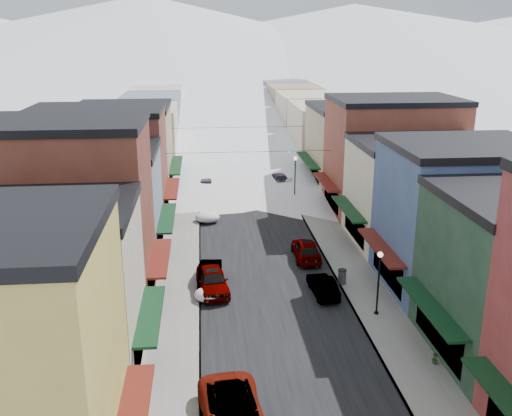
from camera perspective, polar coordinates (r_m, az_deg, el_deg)
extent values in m
cube|color=black|center=(77.31, -1.91, 4.12)|extent=(10.00, 160.00, 0.01)
cube|color=gray|center=(77.19, -6.81, 4.04)|extent=(3.20, 160.00, 0.15)
cube|color=gray|center=(77.96, 2.95, 4.28)|extent=(3.20, 160.00, 0.15)
cube|color=slate|center=(77.16, -5.66, 4.08)|extent=(0.10, 160.00, 0.15)
cube|color=slate|center=(77.76, 1.82, 4.26)|extent=(0.10, 160.00, 0.15)
cube|color=beige|center=(31.79, -20.88, -8.31)|extent=(10.00, 8.00, 9.00)
cube|color=black|center=(30.14, -21.84, -0.12)|extent=(10.20, 8.20, 0.50)
cube|color=#0E3217|center=(31.33, -10.54, -10.45)|extent=(1.20, 6.80, 0.15)
cube|color=maroon|center=(38.58, -18.86, -1.20)|extent=(11.00, 8.00, 12.00)
cube|color=black|center=(37.18, -19.79, 7.98)|extent=(11.20, 8.20, 0.50)
cube|color=#601A10|center=(38.57, -9.58, -4.92)|extent=(1.20, 6.80, 0.15)
cube|color=gray|center=(46.92, -15.80, 0.07)|extent=(10.00, 9.00, 8.50)
cube|color=black|center=(45.84, -16.25, 5.45)|extent=(10.20, 9.20, 0.50)
cube|color=#0E3217|center=(46.53, -8.90, -0.97)|extent=(1.20, 7.65, 0.15)
cube|color=maroon|center=(55.40, -15.33, 3.78)|extent=(12.00, 9.00, 10.50)
cube|color=black|center=(54.44, -15.80, 9.41)|extent=(12.20, 9.20, 0.50)
cube|color=#601A10|center=(55.14, -8.40, 1.95)|extent=(1.20, 7.65, 0.15)
cube|color=#9A8865|center=(65.01, -13.01, 5.44)|extent=(10.00, 11.00, 9.50)
cube|color=black|center=(64.21, -13.31, 9.81)|extent=(10.20, 11.20, 0.50)
cube|color=#0E3217|center=(64.83, -8.00, 4.28)|extent=(1.20, 9.35, 0.15)
cube|color=#0E3217|center=(33.05, 17.01, -9.40)|extent=(1.20, 7.65, 0.15)
cube|color=#37517E|center=(42.20, 19.76, -1.16)|extent=(10.00, 9.00, 10.00)
cube|color=black|center=(40.94, 20.50, 5.83)|extent=(10.20, 9.20, 0.50)
cube|color=#601A10|center=(40.77, 12.34, -3.84)|extent=(1.20, 7.65, 0.15)
cube|color=beige|center=(50.50, 16.00, 1.26)|extent=(11.00, 9.00, 8.50)
cube|color=black|center=(49.49, 16.43, 6.27)|extent=(11.20, 9.20, 0.50)
cube|color=#0E3217|center=(48.92, 9.22, -0.08)|extent=(1.20, 7.65, 0.15)
cube|color=brown|center=(58.57, 13.43, 4.88)|extent=(12.00, 9.00, 11.00)
cube|color=black|center=(57.65, 13.84, 10.47)|extent=(12.20, 9.20, 0.50)
cube|color=#601A10|center=(57.33, 7.01, 2.60)|extent=(1.20, 7.65, 0.15)
cube|color=#9C8D66|center=(67.83, 9.91, 5.89)|extent=(10.00, 11.00, 9.00)
cube|color=black|center=(67.07, 10.12, 9.87)|extent=(10.20, 11.20, 0.50)
cube|color=#0E3217|center=(66.85, 5.20, 4.77)|extent=(1.20, 9.35, 0.15)
cube|color=gray|center=(78.73, -11.22, 7.01)|extent=(9.00, 13.00, 8.00)
cube|color=gray|center=(80.17, 7.00, 7.40)|extent=(9.00, 13.00, 8.00)
cube|color=gray|center=(92.49, -10.41, 8.56)|extent=(9.00, 13.00, 8.00)
cube|color=gray|center=(93.72, 5.18, 8.88)|extent=(9.00, 13.00, 8.00)
cube|color=gray|center=(106.31, -9.81, 9.70)|extent=(9.00, 13.00, 8.00)
cube|color=gray|center=(107.38, 3.82, 9.98)|extent=(9.00, 13.00, 8.00)
cube|color=gray|center=(120.17, -9.34, 10.58)|extent=(9.00, 13.00, 8.00)
cube|color=gray|center=(121.12, 2.75, 10.83)|extent=(9.00, 13.00, 8.00)
cube|color=silver|center=(240.46, -4.48, 14.49)|extent=(360.00, 40.00, 12.00)
cone|color=white|center=(291.25, -10.92, 16.90)|extent=(300.00, 300.00, 34.00)
cone|color=white|center=(294.73, 9.63, 16.57)|extent=(320.00, 320.00, 30.00)
cylinder|color=black|center=(56.49, -0.69, 5.64)|extent=(16.40, 0.04, 0.04)
cylinder|color=black|center=(71.21, -1.70, 8.07)|extent=(16.40, 0.04, 0.04)
imported|color=white|center=(27.70, -2.26, -19.99)|extent=(3.44, 6.39, 1.70)
imported|color=gray|center=(40.52, -4.38, -7.21)|extent=(2.58, 5.21, 1.71)
imported|color=black|center=(41.67, -4.63, -6.67)|extent=(1.88, 4.56, 1.47)
imported|color=#9B9DA3|center=(65.15, -5.01, 2.18)|extent=(2.19, 4.91, 1.40)
imported|color=black|center=(40.28, 6.70, -7.72)|extent=(1.68, 4.15, 1.34)
imported|color=gray|center=(46.11, 5.04, -4.13)|extent=(2.03, 4.90, 1.66)
imported|color=black|center=(67.79, 2.23, 2.89)|extent=(2.78, 5.44, 1.51)
imported|color=#97989E|center=(71.05, -3.37, 3.60)|extent=(2.30, 4.97, 1.65)
imported|color=silver|center=(91.45, -2.11, 6.64)|extent=(3.02, 5.40, 1.43)
cylinder|color=#585A5D|center=(41.86, 8.60, -6.82)|extent=(0.58, 0.58, 1.01)
cylinder|color=black|center=(41.65, 8.64, -6.16)|extent=(0.63, 0.63, 0.07)
cylinder|color=black|center=(38.25, 11.94, -10.21)|extent=(0.30, 0.30, 0.10)
cylinder|color=black|center=(37.41, 12.12, -7.59)|extent=(0.12, 0.12, 3.95)
sphere|color=white|center=(36.58, 12.33, -4.57)|extent=(0.36, 0.36, 0.36)
cylinder|color=black|center=(61.88, 3.87, 0.91)|extent=(0.33, 0.33, 0.11)
cylinder|color=black|center=(61.31, 3.91, 2.83)|extent=(0.13, 0.13, 4.38)
sphere|color=white|center=(60.77, 3.96, 4.98)|extent=(0.39, 0.39, 0.39)
imported|color=#2C4C22|center=(33.77, 17.45, -14.16)|extent=(0.44, 0.44, 0.60)
ellipsoid|color=white|center=(39.34, -4.55, -8.61)|extent=(2.25, 1.90, 0.95)
ellipsoid|color=white|center=(40.52, -4.29, -8.16)|extent=(0.96, 0.87, 0.48)
ellipsoid|color=white|center=(54.91, -4.88, -0.94)|extent=(2.35, 1.99, 0.99)
ellipsoid|color=white|center=(56.12, -4.69, -0.79)|extent=(1.00, 0.90, 0.50)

